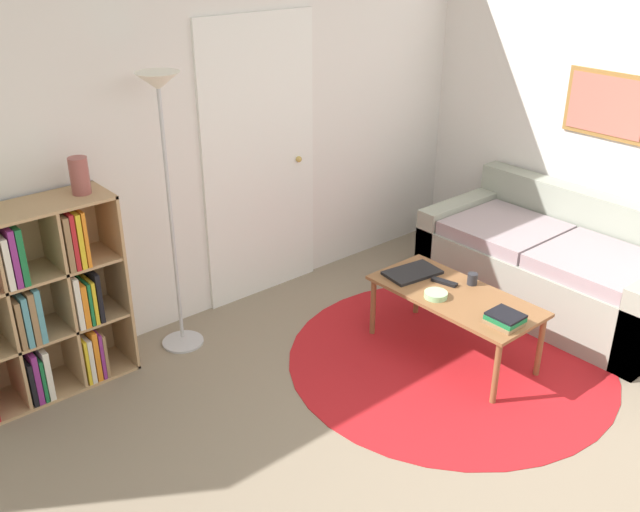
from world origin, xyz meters
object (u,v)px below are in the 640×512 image
object	(u,v)px
couch	(556,267)
cup	(472,279)
coffee_table	(455,300)
vase_on_shelf	(79,176)
bookshelf	(29,309)
floor_lamp	(163,136)
bowl	(436,295)
laptop	(412,273)

from	to	relation	value
couch	cup	world-z (taller)	couch
coffee_table	vase_on_shelf	distance (m)	2.33
bookshelf	floor_lamp	world-z (taller)	floor_lamp
couch	coffee_table	world-z (taller)	couch
bookshelf	bowl	bearing A→B (deg)	-31.92
laptop	bowl	bearing A→B (deg)	-111.70
cup	vase_on_shelf	world-z (taller)	vase_on_shelf
couch	laptop	xyz separation A→B (m)	(-1.09, 0.39, 0.16)
floor_lamp	laptop	bearing A→B (deg)	-34.75
bookshelf	couch	xyz separation A→B (m)	(3.23, -1.34, -0.27)
floor_lamp	coffee_table	size ratio (longest dim) A/B	1.64
bowl	vase_on_shelf	xyz separation A→B (m)	(-1.61, 1.25, 0.80)
coffee_table	vase_on_shelf	xyz separation A→B (m)	(-1.74, 1.30, 0.86)
bowl	floor_lamp	bearing A→B (deg)	133.72
coffee_table	cup	distance (m)	0.20
couch	bowl	xyz separation A→B (m)	(-1.21, 0.08, 0.17)
bowl	cup	size ratio (longest dim) A/B	1.92
bookshelf	couch	bearing A→B (deg)	-22.49
floor_lamp	coffee_table	distance (m)	2.01
floor_lamp	coffee_table	world-z (taller)	floor_lamp
bowl	couch	bearing A→B (deg)	-3.91
floor_lamp	couch	world-z (taller)	floor_lamp
couch	vase_on_shelf	bearing A→B (deg)	154.71
coffee_table	vase_on_shelf	size ratio (longest dim) A/B	5.17
floor_lamp	vase_on_shelf	xyz separation A→B (m)	(-0.49, 0.08, -0.15)
cup	couch	bearing A→B (deg)	-3.11
bookshelf	laptop	size ratio (longest dim) A/B	3.00
floor_lamp	vase_on_shelf	world-z (taller)	floor_lamp
bowl	cup	world-z (taller)	cup
couch	coffee_table	distance (m)	1.09
bookshelf	cup	world-z (taller)	bookshelf
bowl	cup	distance (m)	0.31
floor_lamp	couch	xyz separation A→B (m)	(2.33, -1.25, -1.11)
floor_lamp	bowl	size ratio (longest dim) A/B	12.27
cup	bookshelf	bearing A→B (deg)	150.97
couch	laptop	bearing A→B (deg)	160.26
couch	floor_lamp	bearing A→B (deg)	151.77
couch	bowl	world-z (taller)	couch
laptop	cup	bearing A→B (deg)	-61.83
bookshelf	cup	size ratio (longest dim) A/B	15.30
couch	vase_on_shelf	xyz separation A→B (m)	(-2.82, 1.33, 0.96)
floor_lamp	laptop	xyz separation A→B (m)	(1.24, -0.86, -0.95)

